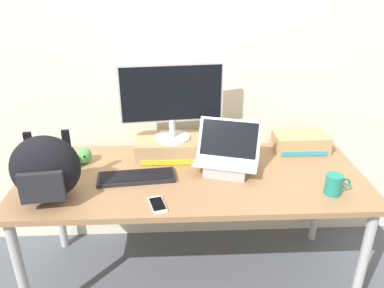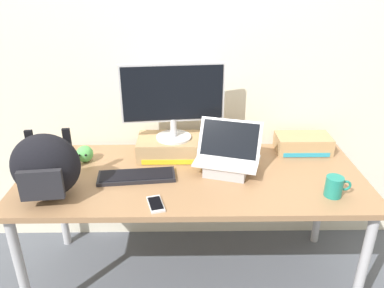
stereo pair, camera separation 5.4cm
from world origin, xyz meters
name	(u,v)px [view 2 (the right image)]	position (x,y,z in m)	size (l,w,h in m)	color
ground_plane	(192,276)	(0.00, 0.00, 0.00)	(20.00, 20.00, 0.00)	#515660
back_wall	(191,48)	(0.00, 0.48, 1.30)	(7.00, 0.10, 2.60)	silver
desk	(192,185)	(0.00, 0.00, 0.65)	(1.83, 0.76, 0.72)	#99704C
toner_box_yellow	(174,147)	(-0.10, 0.23, 0.77)	(0.42, 0.25, 0.11)	tan
desktop_monitor	(173,99)	(-0.10, 0.23, 1.07)	(0.58, 0.20, 0.44)	silver
open_laptop	(227,161)	(0.19, 0.03, 0.78)	(0.39, 0.31, 0.27)	#ADADB2
external_keyboard	(137,176)	(-0.29, -0.04, 0.73)	(0.42, 0.18, 0.02)	black
messenger_backpack	(46,166)	(-0.69, -0.19, 0.88)	(0.34, 0.29, 0.32)	black
coffee_mug	(334,186)	(0.68, -0.22, 0.77)	(0.13, 0.08, 0.10)	#1E7F70
cell_phone	(156,204)	(-0.17, -0.29, 0.72)	(0.10, 0.15, 0.01)	silver
plush_toy	(85,154)	(-0.61, 0.16, 0.77)	(0.10, 0.10, 0.10)	#56B256
toner_box_cyan	(303,144)	(0.67, 0.28, 0.77)	(0.32, 0.18, 0.10)	tan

